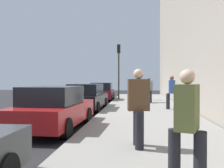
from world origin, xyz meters
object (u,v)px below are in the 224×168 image
(pedestrian_olive_coat, at_px, (187,123))
(rolling_suitcase, at_px, (149,98))
(parked_car_red, at_px, (54,108))
(parked_car_black, at_px, (87,97))
(pedestrian_brown_coat, at_px, (138,105))
(parked_car_maroon, at_px, (102,92))
(pedestrian_grey_coat, at_px, (149,89))
(traffic_light_pole, at_px, (119,62))
(pedestrian_blue_coat, at_px, (172,91))

(pedestrian_olive_coat, relative_size, rolling_suitcase, 1.75)
(parked_car_red, height_order, parked_car_black, same)
(parked_car_red, distance_m, pedestrian_brown_coat, 3.77)
(pedestrian_brown_coat, bearing_deg, pedestrian_olive_coat, -160.52)
(parked_car_black, distance_m, parked_car_maroon, 6.52)
(parked_car_red, xyz_separation_m, parked_car_maroon, (12.07, -0.01, -0.00))
(parked_car_maroon, relative_size, pedestrian_brown_coat, 2.26)
(parked_car_red, relative_size, pedestrian_brown_coat, 2.37)
(pedestrian_brown_coat, xyz_separation_m, rolling_suitcase, (11.37, -0.85, -0.66))
(parked_car_black, relative_size, pedestrian_grey_coat, 2.58)
(parked_car_red, distance_m, pedestrian_olive_coat, 5.71)
(pedestrian_grey_coat, xyz_separation_m, rolling_suitcase, (-0.55, 0.02, -0.62))
(pedestrian_grey_coat, height_order, traffic_light_pole, traffic_light_pole)
(parked_car_black, bearing_deg, pedestrian_brown_coat, -160.52)
(pedestrian_brown_coat, relative_size, traffic_light_pole, 0.41)
(pedestrian_olive_coat, distance_m, rolling_suitcase, 13.40)
(pedestrian_blue_coat, bearing_deg, pedestrian_olive_coat, 173.19)
(parked_car_maroon, bearing_deg, pedestrian_grey_coat, -125.04)
(parked_car_red, bearing_deg, pedestrian_brown_coat, -130.63)
(pedestrian_blue_coat, xyz_separation_m, traffic_light_pole, (6.84, 3.35, 2.08))
(traffic_light_pole, bearing_deg, rolling_suitcase, -145.40)
(pedestrian_blue_coat, distance_m, rolling_suitcase, 3.71)
(pedestrian_grey_coat, bearing_deg, pedestrian_blue_coat, -165.73)
(parked_car_black, bearing_deg, parked_car_maroon, 0.09)
(pedestrian_olive_coat, distance_m, traffic_light_pole, 16.99)
(parked_car_maroon, height_order, pedestrian_olive_coat, pedestrian_olive_coat)
(parked_car_black, height_order, pedestrian_olive_coat, pedestrian_olive_coat)
(pedestrian_grey_coat, distance_m, pedestrian_brown_coat, 11.95)
(pedestrian_olive_coat, xyz_separation_m, traffic_light_pole, (16.72, 2.17, 2.12))
(pedestrian_brown_coat, distance_m, rolling_suitcase, 11.42)
(pedestrian_blue_coat, height_order, pedestrian_brown_coat, pedestrian_brown_coat)
(parked_car_maroon, bearing_deg, pedestrian_brown_coat, -168.94)
(pedestrian_blue_coat, bearing_deg, traffic_light_pole, 26.09)
(pedestrian_blue_coat, height_order, pedestrian_olive_coat, pedestrian_blue_coat)
(parked_car_red, relative_size, pedestrian_grey_coat, 2.46)
(parked_car_black, distance_m, pedestrian_grey_coat, 5.40)
(rolling_suitcase, bearing_deg, parked_car_red, 157.52)
(parked_car_maroon, distance_m, traffic_light_pole, 2.81)
(pedestrian_blue_coat, bearing_deg, parked_car_black, 88.61)
(parked_car_maroon, height_order, pedestrian_blue_coat, pedestrian_blue_coat)
(traffic_light_pole, bearing_deg, parked_car_maroon, 98.25)
(pedestrian_olive_coat, relative_size, traffic_light_pole, 0.38)
(parked_car_maroon, relative_size, traffic_light_pole, 0.92)
(parked_car_black, distance_m, pedestrian_olive_coat, 10.61)
(pedestrian_grey_coat, height_order, pedestrian_brown_coat, pedestrian_brown_coat)
(pedestrian_olive_coat, relative_size, pedestrian_brown_coat, 0.95)
(pedestrian_grey_coat, bearing_deg, parked_car_maroon, 54.96)
(parked_car_red, bearing_deg, pedestrian_grey_coat, -21.39)
(traffic_light_pole, bearing_deg, pedestrian_olive_coat, -172.61)
(pedestrian_olive_coat, xyz_separation_m, pedestrian_grey_coat, (13.93, -0.15, 0.01))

